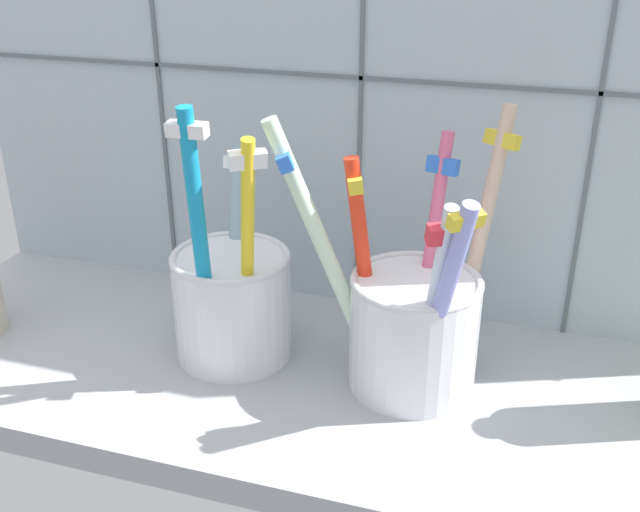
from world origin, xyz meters
The scene contains 4 objects.
counter_slab centered at (0.00, 0.00, 1.00)cm, with size 64.00×22.00×2.00cm, color #9EA3A8.
tile_wall_back centered at (0.00, 12.00, 22.50)cm, with size 64.00×2.20×45.00cm.
toothbrush_cup_left centered at (-6.33, 1.04, 6.45)cm, with size 8.32×10.96×18.80cm.
toothbrush_cup_right centered at (6.26, 1.08, 6.75)cm, with size 14.67×10.88×18.13cm.
Camera 1 is at (12.98, -40.75, 31.21)cm, focal length 42.24 mm.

